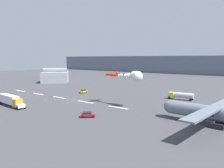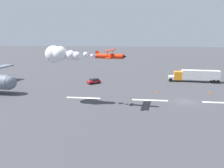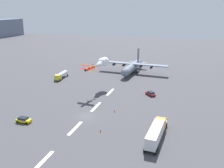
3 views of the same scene
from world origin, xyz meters
name	(u,v)px [view 3 (image 3 of 3)]	position (x,y,z in m)	size (l,w,h in m)	color
ground_plane	(86,116)	(0.00, 0.00, 0.00)	(440.00, 440.00, 0.00)	#424247
runway_stripe_1	(43,161)	(-23.08, 0.00, 0.01)	(8.00, 0.90, 0.01)	white
runway_stripe_2	(75,128)	(-7.69, 0.00, 0.01)	(8.00, 0.90, 0.01)	white
runway_stripe_3	(96,107)	(7.69, 0.00, 0.01)	(8.00, 0.90, 0.01)	white
runway_stripe_4	(110,92)	(23.08, 0.00, 0.01)	(8.00, 0.90, 0.01)	white
cargo_transport_plane	(132,67)	(52.93, -1.58, 3.21)	(26.08, 34.36, 10.82)	slate
stunt_biplane_red	(102,63)	(26.01, 4.27, 10.47)	(17.12, 6.47, 3.60)	red
semi_truck_orange	(156,132)	(-7.33, -21.12, 2.13)	(15.23, 3.91, 3.70)	silver
fuel_tanker_truck	(61,75)	(34.22, 26.64, 1.75)	(9.85, 3.42, 2.90)	yellow
followme_car_yellow	(151,93)	(23.66, -15.14, 0.81)	(4.17, 4.10, 1.52)	#B21E23
airport_staff_sedan	(24,120)	(-8.72, 15.06, 0.81)	(2.04, 4.17, 1.52)	yellow
traffic_cone_near	(100,130)	(-7.54, -7.04, 0.38)	(0.44, 0.44, 0.75)	orange
traffic_cone_far	(115,111)	(5.44, -6.97, 0.38)	(0.44, 0.44, 0.75)	orange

